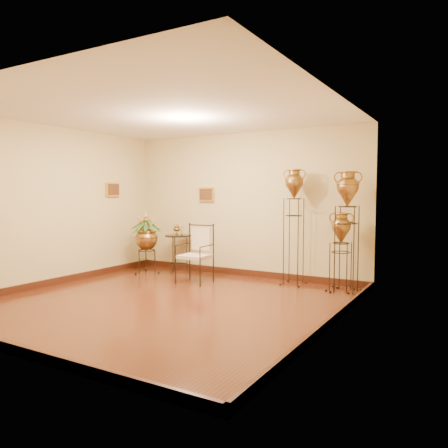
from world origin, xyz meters
The scene contains 8 objects.
ground centered at (0.00, 0.00, 0.00)m, with size 5.00×5.00×0.00m, color #582314.
room_shell centered at (-0.01, 0.01, 1.73)m, with size 5.02×5.02×2.81m.
amphora_tall centered at (1.18, 2.15, 1.05)m, with size 0.49×0.49×2.07m.
amphora_mid centered at (2.15, 2.02, 1.01)m, with size 0.56×0.56×2.00m.
amphora_short centered at (2.04, 2.09, 0.66)m, with size 0.47×0.47×1.33m.
planter_urn centered at (-1.85, 1.75, 0.75)m, with size 0.85×0.85×1.33m.
armchair centered at (-0.42, 1.39, 0.53)m, with size 0.61×0.57×1.05m.
side_table centered at (-1.34, 2.15, 0.40)m, with size 0.65×0.65×0.97m.
Camera 1 is at (3.99, -5.10, 1.62)m, focal length 35.00 mm.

